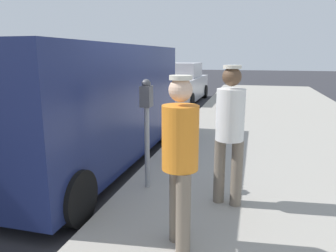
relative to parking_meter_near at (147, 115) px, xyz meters
name	(u,v)px	position (x,y,z in m)	size (l,w,h in m)	color
ground_plane	(81,175)	(-1.35, 0.51, -1.18)	(80.00, 80.00, 0.00)	#2D2D33
sidewalk_slab	(303,192)	(2.15, 0.51, -1.11)	(5.00, 32.00, 0.15)	#9E998E
parking_meter_near	(147,115)	(0.00, 0.00, 0.00)	(0.14, 0.18, 1.52)	gray
pedestrian_in_white	(230,127)	(1.13, -0.25, -0.04)	(0.35, 0.34, 1.72)	#726656
pedestrian_in_orange	(180,153)	(0.76, -1.31, -0.08)	(0.34, 0.34, 1.66)	#726656
parked_van	(86,102)	(-1.50, 1.08, -0.03)	(2.17, 5.22, 2.15)	navy
parked_sedan_ahead	(179,84)	(-1.67, 9.44, -0.43)	(2.00, 4.43, 1.65)	#BCBCC1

